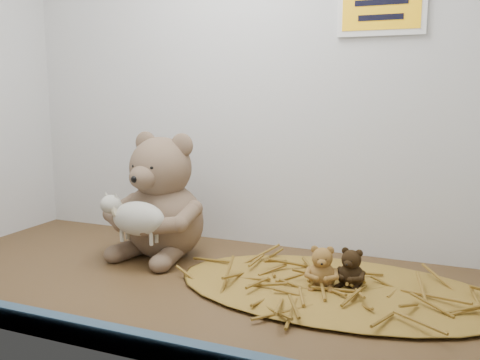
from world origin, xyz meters
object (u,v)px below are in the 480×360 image
at_px(main_teddy, 163,195).
at_px(toy_lamb, 139,219).
at_px(mini_teddy_brown, 351,266).
at_px(mini_teddy_tan, 322,265).

distance_m(main_teddy, toy_lamb, 0.11).
relative_size(main_teddy, mini_teddy_brown, 3.76).
xyz_separation_m(toy_lamb, mini_teddy_brown, (0.44, 0.04, -0.06)).
distance_m(mini_teddy_tan, mini_teddy_brown, 0.05).
bearing_deg(main_teddy, toy_lamb, -82.99).
bearing_deg(toy_lamb, main_teddy, 90.00).
bearing_deg(mini_teddy_tan, mini_teddy_brown, 10.42).
bearing_deg(mini_teddy_tan, main_teddy, 155.86).
xyz_separation_m(mini_teddy_tan, mini_teddy_brown, (0.05, 0.02, -0.00)).
bearing_deg(main_teddy, mini_teddy_tan, -4.86).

